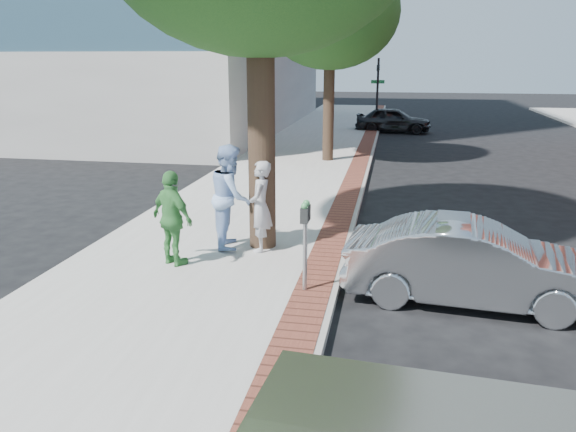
% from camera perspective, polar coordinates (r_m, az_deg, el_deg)
% --- Properties ---
extents(ground, '(120.00, 120.00, 0.00)m').
position_cam_1_polar(ground, '(9.43, -1.62, -7.70)').
color(ground, black).
rests_on(ground, ground).
extents(sidewalk, '(5.00, 60.00, 0.15)m').
position_cam_1_polar(sidewalk, '(17.19, -0.86, 3.34)').
color(sidewalk, '#9E9991').
rests_on(sidewalk, ground).
extents(brick_strip, '(0.60, 60.00, 0.01)m').
position_cam_1_polar(brick_strip, '(16.88, 6.49, 3.29)').
color(brick_strip, brown).
rests_on(brick_strip, sidewalk).
extents(curb, '(0.10, 60.00, 0.15)m').
position_cam_1_polar(curb, '(16.87, 7.67, 2.97)').
color(curb, gray).
rests_on(curb, ground).
extents(office_base, '(18.20, 22.20, 4.00)m').
position_cam_1_polar(office_base, '(33.93, -15.68, 12.15)').
color(office_base, gray).
rests_on(office_base, ground).
extents(signal_near, '(0.70, 0.15, 3.80)m').
position_cam_1_polar(signal_near, '(30.50, 9.08, 12.66)').
color(signal_near, black).
rests_on(signal_near, ground).
extents(tree_far, '(4.80, 4.80, 7.14)m').
position_cam_1_polar(tree_far, '(20.65, 4.34, 19.94)').
color(tree_far, black).
rests_on(tree_far, sidewalk).
extents(parking_meter, '(0.12, 0.32, 1.47)m').
position_cam_1_polar(parking_meter, '(8.76, 1.77, -1.15)').
color(parking_meter, gray).
rests_on(parking_meter, sidewalk).
extents(person_gray, '(0.42, 0.64, 1.75)m').
position_cam_1_polar(person_gray, '(10.70, -2.81, 0.97)').
color(person_gray, '#A2A1A6').
rests_on(person_gray, sidewalk).
extents(person_officer, '(0.97, 1.13, 2.03)m').
position_cam_1_polar(person_officer, '(10.98, -5.83, 2.01)').
color(person_officer, '#96B7E8').
rests_on(person_officer, sidewalk).
extents(person_green, '(1.08, 0.87, 1.72)m').
position_cam_1_polar(person_green, '(10.15, -11.65, -0.25)').
color(person_green, '#408D43').
rests_on(person_green, sidewalk).
extents(sedan_silver, '(4.08, 1.75, 1.31)m').
position_cam_1_polar(sedan_silver, '(9.27, 18.27, -4.60)').
color(sedan_silver, '#ADB1B4').
rests_on(sedan_silver, ground).
extents(bg_car, '(3.97, 1.77, 1.33)m').
position_cam_1_polar(bg_car, '(30.42, 10.65, 9.58)').
color(bg_car, black).
rests_on(bg_car, ground).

